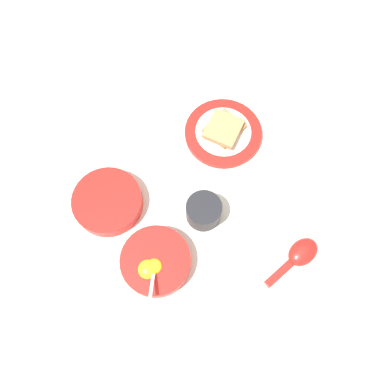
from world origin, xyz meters
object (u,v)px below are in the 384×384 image
toast_plate (223,133)px  congee_bowl (108,202)px  toast_sandwich (224,129)px  soup_spoon (300,255)px  drinking_cup (204,211)px  egg_bowl (156,262)px

toast_plate → congee_bowl: size_ratio=1.21×
congee_bowl → toast_sandwich: bearing=67.5°
toast_sandwich → toast_plate: bearing=-98.0°
soup_spoon → drinking_cup: drinking_cup is taller
soup_spoon → drinking_cup: (-0.24, -0.03, 0.02)m
toast_plate → congee_bowl: 0.34m
egg_bowl → toast_plate: (-0.05, 0.37, -0.02)m
egg_bowl → drinking_cup: bearing=79.7°
toast_sandwich → soup_spoon: 0.36m
toast_sandwich → congee_bowl: toast_sandwich is taller
toast_sandwich → soup_spoon: bearing=-30.3°
toast_sandwich → congee_bowl: (-0.13, -0.31, -0.01)m
soup_spoon → congee_bowl: bearing=-163.1°
egg_bowl → toast_plate: 0.37m
soup_spoon → toast_sandwich: bearing=149.7°
toast_plate → soup_spoon: bearing=-30.2°
toast_plate → soup_spoon: size_ratio=1.30×
congee_bowl → drinking_cup: (0.20, 0.10, 0.01)m
toast_sandwich → soup_spoon: (0.31, -0.18, -0.01)m
toast_plate → drinking_cup: bearing=-70.9°
toast_plate → congee_bowl: bearing=-112.6°
drinking_cup → egg_bowl: bearing=-100.3°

